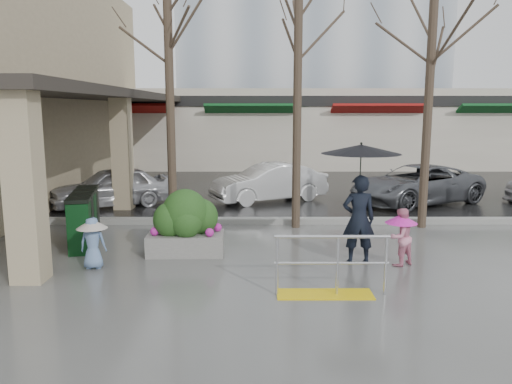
{
  "coord_description": "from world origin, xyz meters",
  "views": [
    {
      "loc": [
        0.14,
        -9.12,
        3.08
      ],
      "look_at": [
        0.16,
        1.42,
        1.3
      ],
      "focal_mm": 35.0,
      "sensor_mm": 36.0,
      "label": 1
    }
  ],
  "objects_px": {
    "handrail": "(329,273)",
    "planter": "(186,223)",
    "car_b": "(269,183)",
    "tree_west": "(168,25)",
    "child_blue": "(93,238)",
    "car_c": "(416,184)",
    "tree_mideast": "(432,35)",
    "news_boxes": "(84,218)",
    "car_a": "(111,187)",
    "woman": "(360,187)",
    "child_pink": "(401,233)",
    "tree_midwest": "(298,19)"
  },
  "relations": [
    {
      "from": "handrail",
      "to": "planter",
      "type": "distance_m",
      "value": 3.61
    },
    {
      "from": "car_b",
      "to": "tree_west",
      "type": "bearing_deg",
      "value": -60.13
    },
    {
      "from": "tree_west",
      "to": "child_blue",
      "type": "relative_size",
      "value": 6.66
    },
    {
      "from": "car_b",
      "to": "car_c",
      "type": "height_order",
      "value": "same"
    },
    {
      "from": "tree_west",
      "to": "tree_mideast",
      "type": "relative_size",
      "value": 1.05
    },
    {
      "from": "news_boxes",
      "to": "car_b",
      "type": "xyz_separation_m",
      "value": [
        4.38,
        5.25,
        0.03
      ]
    },
    {
      "from": "handrail",
      "to": "car_a",
      "type": "height_order",
      "value": "car_a"
    },
    {
      "from": "tree_mideast",
      "to": "news_boxes",
      "type": "distance_m",
      "value": 9.43
    },
    {
      "from": "handrail",
      "to": "woman",
      "type": "height_order",
      "value": "woman"
    },
    {
      "from": "tree_mideast",
      "to": "child_blue",
      "type": "height_order",
      "value": "tree_mideast"
    },
    {
      "from": "child_blue",
      "to": "tree_mideast",
      "type": "bearing_deg",
      "value": -158.09
    },
    {
      "from": "woman",
      "to": "car_c",
      "type": "distance_m",
      "value": 7.09
    },
    {
      "from": "tree_mideast",
      "to": "child_blue",
      "type": "relative_size",
      "value": 6.37
    },
    {
      "from": "planter",
      "to": "car_a",
      "type": "bearing_deg",
      "value": 120.6
    },
    {
      "from": "tree_west",
      "to": "woman",
      "type": "bearing_deg",
      "value": -35.9
    },
    {
      "from": "handrail",
      "to": "car_c",
      "type": "relative_size",
      "value": 0.42
    },
    {
      "from": "tree_west",
      "to": "car_c",
      "type": "height_order",
      "value": "tree_west"
    },
    {
      "from": "tree_west",
      "to": "news_boxes",
      "type": "bearing_deg",
      "value": -138.28
    },
    {
      "from": "tree_west",
      "to": "child_pink",
      "type": "height_order",
      "value": "tree_west"
    },
    {
      "from": "car_b",
      "to": "woman",
      "type": "bearing_deg",
      "value": -11.41
    },
    {
      "from": "tree_midwest",
      "to": "news_boxes",
      "type": "height_order",
      "value": "tree_midwest"
    },
    {
      "from": "tree_west",
      "to": "car_a",
      "type": "height_order",
      "value": "tree_west"
    },
    {
      "from": "child_blue",
      "to": "car_b",
      "type": "bearing_deg",
      "value": -119.46
    },
    {
      "from": "tree_west",
      "to": "car_c",
      "type": "distance_m",
      "value": 9.2
    },
    {
      "from": "planter",
      "to": "child_blue",
      "type": "bearing_deg",
      "value": -149.62
    },
    {
      "from": "tree_midwest",
      "to": "handrail",
      "type": "bearing_deg",
      "value": -88.09
    },
    {
      "from": "tree_west",
      "to": "tree_mideast",
      "type": "height_order",
      "value": "tree_west"
    },
    {
      "from": "child_pink",
      "to": "car_a",
      "type": "distance_m",
      "value": 9.48
    },
    {
      "from": "child_blue",
      "to": "car_a",
      "type": "relative_size",
      "value": 0.28
    },
    {
      "from": "handrail",
      "to": "car_b",
      "type": "bearing_deg",
      "value": 95.09
    },
    {
      "from": "news_boxes",
      "to": "car_b",
      "type": "height_order",
      "value": "car_b"
    },
    {
      "from": "news_boxes",
      "to": "handrail",
      "type": "bearing_deg",
      "value": -43.9
    },
    {
      "from": "car_b",
      "to": "tree_midwest",
      "type": "bearing_deg",
      "value": -15.58
    },
    {
      "from": "tree_west",
      "to": "car_b",
      "type": "height_order",
      "value": "tree_west"
    },
    {
      "from": "tree_mideast",
      "to": "tree_west",
      "type": "bearing_deg",
      "value": -180.0
    },
    {
      "from": "handrail",
      "to": "car_a",
      "type": "xyz_separation_m",
      "value": [
        -5.74,
        7.54,
        0.25
      ]
    },
    {
      "from": "woman",
      "to": "planter",
      "type": "distance_m",
      "value": 3.69
    },
    {
      "from": "tree_midwest",
      "to": "planter",
      "type": "xyz_separation_m",
      "value": [
        -2.53,
        -2.41,
        -4.56
      ]
    },
    {
      "from": "tree_midwest",
      "to": "child_blue",
      "type": "xyz_separation_m",
      "value": [
        -4.2,
        -3.39,
        -4.62
      ]
    },
    {
      "from": "handrail",
      "to": "car_c",
      "type": "bearing_deg",
      "value": 63.51
    },
    {
      "from": "child_pink",
      "to": "car_a",
      "type": "relative_size",
      "value": 0.31
    },
    {
      "from": "child_pink",
      "to": "woman",
      "type": "bearing_deg",
      "value": -42.76
    },
    {
      "from": "planter",
      "to": "tree_west",
      "type": "bearing_deg",
      "value": 105.47
    },
    {
      "from": "car_b",
      "to": "car_a",
      "type": "bearing_deg",
      "value": -104.23
    },
    {
      "from": "planter",
      "to": "car_b",
      "type": "height_order",
      "value": "planter"
    },
    {
      "from": "tree_midwest",
      "to": "car_c",
      "type": "distance_m",
      "value": 7.0
    },
    {
      "from": "child_pink",
      "to": "car_a",
      "type": "xyz_separation_m",
      "value": [
        -7.38,
        5.95,
        -0.02
      ]
    },
    {
      "from": "tree_midwest",
      "to": "car_a",
      "type": "bearing_deg",
      "value": 153.82
    },
    {
      "from": "tree_mideast",
      "to": "woman",
      "type": "bearing_deg",
      "value": -127.12
    },
    {
      "from": "news_boxes",
      "to": "car_a",
      "type": "distance_m",
      "value": 4.37
    }
  ]
}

